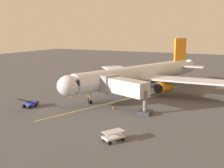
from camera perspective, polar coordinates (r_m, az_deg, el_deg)
name	(u,v)px	position (r m, az deg, el deg)	size (l,w,h in m)	color
ground_plane	(145,94)	(57.88, 7.08, -2.10)	(220.00, 220.00, 0.00)	#4C4C4F
apron_lead_in_line	(128,99)	(53.57, 3.34, -3.12)	(0.24, 40.00, 0.01)	yellow
airplane	(140,74)	(58.40, 5.95, 2.05)	(32.73, 39.00, 11.50)	silver
jet_bridge	(120,86)	(46.72, 1.80, -0.51)	(11.32, 6.27, 5.40)	#B7B7BC
ground_crew_marshaller	(88,98)	(50.80, -5.06, -2.92)	(0.47, 0.43, 1.71)	#23232D
ground_crew_wing_walker	(107,91)	(56.42, -1.14, -1.44)	(0.41, 0.47, 1.71)	#23232D
box_truck_near_nose	(148,77)	(70.40, 7.60, 1.42)	(4.40, 4.81, 2.62)	white
baggage_cart_starboard_side	(113,136)	(33.35, 0.31, -10.99)	(2.51, 2.95, 1.27)	white
belt_loader_rear_apron	(30,103)	(49.58, -16.98, -3.94)	(1.56, 4.58, 2.32)	#2D3899
safety_cone_nose_left	(71,96)	(55.00, -8.64, -2.56)	(0.32, 0.32, 0.55)	#F2590F
safety_cone_nose_right	(113,107)	(46.65, 0.20, -4.94)	(0.32, 0.32, 0.55)	#F2590F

